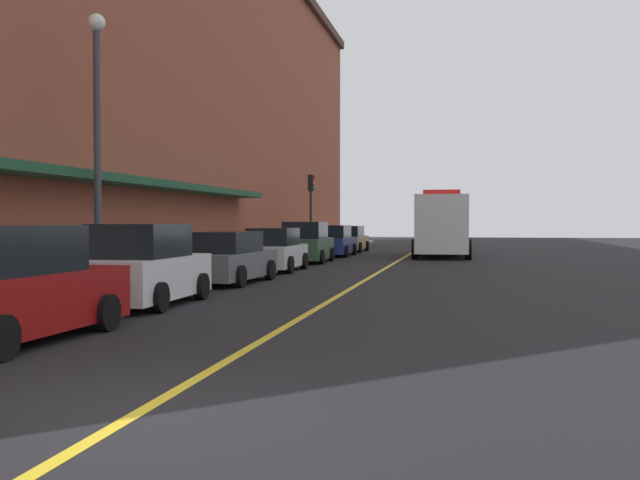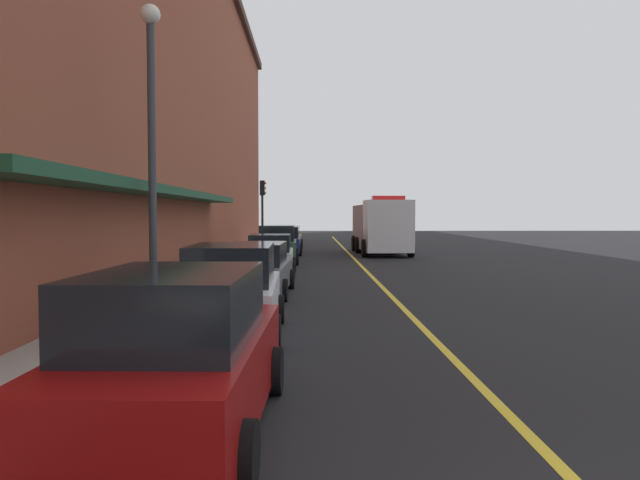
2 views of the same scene
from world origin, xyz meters
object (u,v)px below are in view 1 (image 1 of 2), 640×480
(box_truck, at_px, (442,226))
(parking_meter_1, at_px, (330,234))
(parked_car_2, at_px, (227,259))
(parked_car_4, at_px, (306,244))
(parked_car_5, at_px, (333,242))
(street_lamp_left, at_px, (97,121))
(parking_meter_0, at_px, (137,253))
(traffic_light_near, at_px, (311,198))
(parked_car_6, at_px, (349,239))
(parked_car_1, at_px, (144,268))
(parked_car_3, at_px, (274,251))
(parked_car_0, at_px, (4,288))

(box_truck, xyz_separation_m, parking_meter_1, (-7.24, 6.64, -0.57))
(parked_car_2, bearing_deg, parked_car_4, 2.42)
(parked_car_5, xyz_separation_m, street_lamp_left, (-2.07, -22.28, 3.62))
(parking_meter_0, bearing_deg, traffic_light_near, 89.84)
(parked_car_4, height_order, street_lamp_left, street_lamp_left)
(parked_car_2, height_order, parked_car_6, parked_car_6)
(parked_car_4, bearing_deg, parking_meter_0, 173.71)
(parked_car_1, relative_size, parked_car_3, 1.01)
(parked_car_4, bearing_deg, parked_car_2, 179.04)
(parked_car_1, relative_size, parked_car_6, 0.93)
(parked_car_2, height_order, parking_meter_0, parked_car_2)
(parked_car_1, relative_size, box_truck, 0.52)
(parked_car_4, distance_m, box_truck, 9.00)
(street_lamp_left, bearing_deg, parked_car_0, -73.52)
(parked_car_1, bearing_deg, parked_car_0, 179.60)
(parked_car_3, bearing_deg, parking_meter_0, 170.32)
(parking_meter_1, height_order, traffic_light_near, traffic_light_near)
(parking_meter_1, bearing_deg, parked_car_4, -84.24)
(parked_car_3, distance_m, traffic_light_near, 13.51)
(parked_car_3, relative_size, box_truck, 0.52)
(parked_car_6, xyz_separation_m, street_lamp_left, (-2.01, -28.07, 3.65))
(parking_meter_0, bearing_deg, parked_car_4, 84.84)
(parking_meter_0, height_order, street_lamp_left, street_lamp_left)
(parked_car_5, xyz_separation_m, box_truck, (5.77, 0.39, 0.85))
(parked_car_4, bearing_deg, street_lamp_left, 171.89)
(parked_car_4, distance_m, parked_car_5, 6.37)
(box_truck, xyz_separation_m, parking_meter_0, (-7.24, -21.69, -0.57))
(box_truck, distance_m, street_lamp_left, 24.15)
(parked_car_3, xyz_separation_m, street_lamp_left, (-2.00, -9.97, 3.63))
(parked_car_6, bearing_deg, parked_car_3, -178.85)
(parked_car_2, bearing_deg, parked_car_3, 2.03)
(parked_car_4, bearing_deg, parked_car_3, 179.40)
(parked_car_6, xyz_separation_m, parking_meter_1, (-1.41, 1.24, 0.31))
(parked_car_1, relative_size, traffic_light_near, 1.00)
(parked_car_5, relative_size, parked_car_6, 1.04)
(parked_car_0, height_order, parked_car_4, parked_car_4)
(parked_car_1, xyz_separation_m, parking_meter_1, (-1.41, 31.03, 0.21))
(parked_car_1, relative_size, parked_car_2, 0.91)
(parked_car_0, bearing_deg, parked_car_1, 2.66)
(parking_meter_0, bearing_deg, parked_car_5, 86.05)
(parked_car_2, xyz_separation_m, traffic_light_near, (-1.32, 18.84, 2.41))
(parked_car_2, relative_size, parked_car_5, 0.98)
(traffic_light_near, bearing_deg, parked_car_1, -86.91)
(box_truck, bearing_deg, parked_car_4, -42.65)
(parked_car_4, bearing_deg, parked_car_0, 179.19)
(parked_car_6, relative_size, street_lamp_left, 0.67)
(parked_car_5, height_order, parking_meter_1, parked_car_5)
(parked_car_4, bearing_deg, parked_car_5, -2.23)
(parked_car_5, relative_size, parking_meter_1, 3.63)
(parked_car_2, relative_size, traffic_light_near, 1.09)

